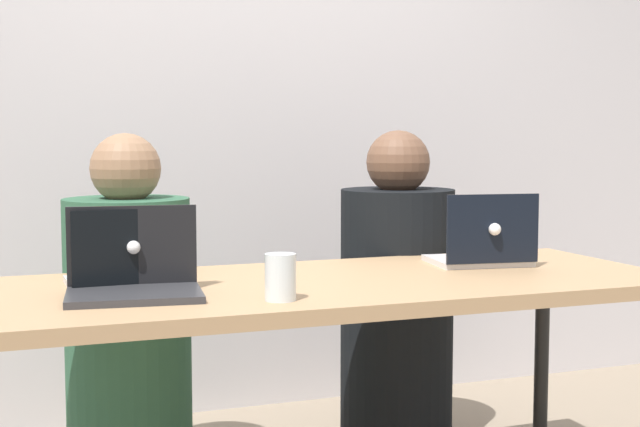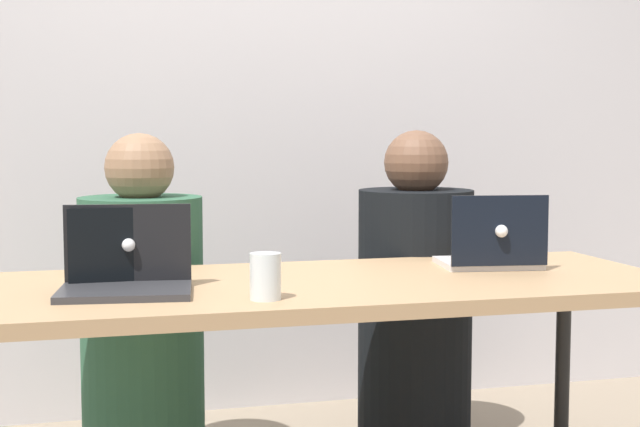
{
  "view_description": "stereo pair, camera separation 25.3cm",
  "coord_description": "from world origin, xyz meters",
  "px_view_note": "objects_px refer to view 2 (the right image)",
  "views": [
    {
      "loc": [
        -0.88,
        -2.29,
        1.15
      ],
      "look_at": [
        0.0,
        0.08,
        0.92
      ],
      "focal_mm": 50.0,
      "sensor_mm": 36.0,
      "label": 1
    },
    {
      "loc": [
        -0.64,
        -2.37,
        1.15
      ],
      "look_at": [
        0.0,
        0.08,
        0.92
      ],
      "focal_mm": 50.0,
      "sensor_mm": 36.0,
      "label": 2
    }
  ],
  "objects_px": {
    "laptop_back_right": "(492,252)",
    "laptop_back_left": "(127,266)",
    "person_on_right": "(415,312)",
    "water_glass_left": "(265,279)",
    "laptop_front_left": "(126,274)",
    "person_on_left": "(142,328)"
  },
  "relations": [
    {
      "from": "person_on_right",
      "to": "water_glass_left",
      "type": "height_order",
      "value": "person_on_right"
    },
    {
      "from": "laptop_back_right",
      "to": "person_on_left",
      "type": "bearing_deg",
      "value": -16.97
    },
    {
      "from": "laptop_back_left",
      "to": "water_glass_left",
      "type": "bearing_deg",
      "value": 132.66
    },
    {
      "from": "laptop_back_left",
      "to": "laptop_front_left",
      "type": "distance_m",
      "value": 0.14
    },
    {
      "from": "person_on_right",
      "to": "laptop_back_right",
      "type": "relative_size",
      "value": 3.61
    },
    {
      "from": "laptop_front_left",
      "to": "laptop_back_right",
      "type": "bearing_deg",
      "value": 14.95
    },
    {
      "from": "laptop_back_right",
      "to": "laptop_front_left",
      "type": "relative_size",
      "value": 0.9
    },
    {
      "from": "laptop_front_left",
      "to": "water_glass_left",
      "type": "relative_size",
      "value": 3.08
    },
    {
      "from": "laptop_front_left",
      "to": "water_glass_left",
      "type": "xyz_separation_m",
      "value": [
        0.33,
        -0.19,
        0.0
      ]
    },
    {
      "from": "person_on_left",
      "to": "laptop_back_right",
      "type": "height_order",
      "value": "person_on_left"
    },
    {
      "from": "laptop_back_right",
      "to": "water_glass_left",
      "type": "bearing_deg",
      "value": 31.7
    },
    {
      "from": "laptop_front_left",
      "to": "person_on_right",
      "type": "bearing_deg",
      "value": 38.35
    },
    {
      "from": "laptop_back_right",
      "to": "laptop_back_left",
      "type": "xyz_separation_m",
      "value": [
        -1.09,
        -0.01,
        -0.0
      ]
    },
    {
      "from": "laptop_back_right",
      "to": "laptop_back_left",
      "type": "bearing_deg",
      "value": 8.34
    },
    {
      "from": "laptop_back_right",
      "to": "water_glass_left",
      "type": "height_order",
      "value": "laptop_back_right"
    },
    {
      "from": "person_on_right",
      "to": "laptop_front_left",
      "type": "height_order",
      "value": "person_on_right"
    },
    {
      "from": "laptop_back_right",
      "to": "laptop_back_left",
      "type": "height_order",
      "value": "laptop_back_right"
    },
    {
      "from": "laptop_back_left",
      "to": "water_glass_left",
      "type": "distance_m",
      "value": 0.46
    },
    {
      "from": "person_on_right",
      "to": "laptop_back_left",
      "type": "relative_size",
      "value": 3.69
    },
    {
      "from": "person_on_right",
      "to": "laptop_back_left",
      "type": "height_order",
      "value": "person_on_right"
    },
    {
      "from": "laptop_front_left",
      "to": "water_glass_left",
      "type": "distance_m",
      "value": 0.38
    },
    {
      "from": "laptop_back_right",
      "to": "water_glass_left",
      "type": "distance_m",
      "value": 0.84
    }
  ]
}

